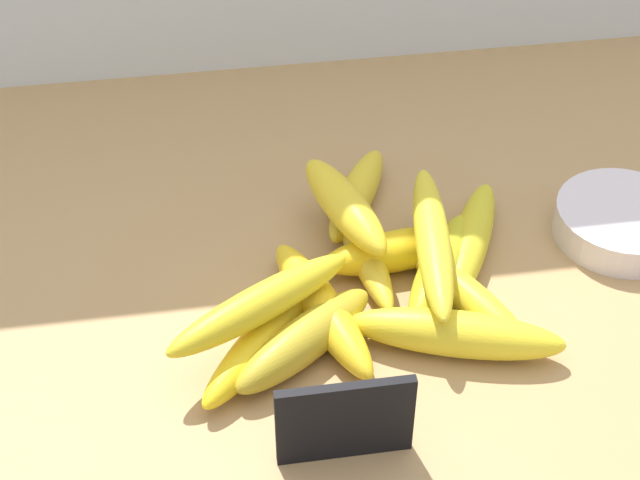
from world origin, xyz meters
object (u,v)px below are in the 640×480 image
object	(u,v)px
banana_4	(441,268)
banana_7	(469,298)
banana_8	(263,340)
banana_1	(399,249)
banana_6	(471,241)
banana_5	(322,308)
chalkboard_sign	(345,423)
fruit_bowl	(621,222)
banana_12	(260,304)
banana_2	(456,334)
banana_10	(345,206)
banana_11	(433,240)
banana_0	(359,238)
banana_3	(304,340)
banana_9	(357,195)

from	to	relation	value
banana_4	banana_7	distance (cm)	4.35
banana_4	banana_8	size ratio (longest dim) A/B	0.90
banana_1	banana_6	size ratio (longest dim) A/B	0.88
banana_5	banana_7	size ratio (longest dim) A/B	1.14
chalkboard_sign	banana_4	bearing A→B (deg)	55.61
fruit_bowl	banana_12	bearing A→B (deg)	-165.75
banana_5	banana_4	bearing A→B (deg)	16.24
banana_2	banana_5	world-z (taller)	banana_2
banana_10	banana_11	xyz separation A→B (cm)	(7.11, -6.52, 0.34)
fruit_bowl	banana_8	distance (cm)	38.70
banana_4	banana_10	bearing A→B (deg)	140.87
fruit_bowl	chalkboard_sign	bearing A→B (deg)	-145.14
banana_4	banana_6	xyz separation A→B (cm)	(3.83, 3.54, -0.15)
banana_0	banana_4	world-z (taller)	banana_4
banana_5	banana_2	bearing A→B (deg)	-24.36
chalkboard_sign	banana_3	distance (cm)	11.19
banana_3	banana_8	size ratio (longest dim) A/B	0.91
fruit_bowl	banana_11	size ratio (longest dim) A/B	0.64
banana_3	banana_2	bearing A→B (deg)	-5.93
banana_8	banana_11	world-z (taller)	banana_11
banana_10	banana_9	bearing A→B (deg)	67.72
banana_5	banana_12	bearing A→B (deg)	-162.45
banana_0	banana_4	size ratio (longest dim) A/B	1.31
chalkboard_sign	banana_5	bearing A→B (deg)	88.33
fruit_bowl	banana_10	bearing A→B (deg)	174.86
banana_6	banana_7	xyz separation A→B (cm)	(-2.19, -7.57, -0.11)
banana_8	banana_1	bearing A→B (deg)	33.68
banana_2	banana_9	distance (cm)	21.45
fruit_bowl	banana_6	world-z (taller)	banana_6
banana_1	banana_7	xyz separation A→B (cm)	(5.02, -7.15, -0.32)
banana_2	banana_8	xyz separation A→B (cm)	(-16.92, 2.15, -0.37)
banana_7	banana_8	bearing A→B (deg)	-173.00
banana_0	banana_9	xyz separation A→B (cm)	(0.97, 6.46, 0.13)
fruit_bowl	banana_0	bearing A→B (deg)	176.42
banana_1	banana_2	bearing A→B (deg)	-77.32
banana_1	banana_3	distance (cm)	14.84
banana_4	banana_12	bearing A→B (deg)	-163.33
banana_0	banana_3	xyz separation A→B (cm)	(-7.22, -12.98, 0.42)
banana_6	banana_8	distance (cm)	23.69
banana_10	fruit_bowl	bearing A→B (deg)	-5.14
fruit_bowl	banana_0	size ratio (longest dim) A/B	0.64
banana_8	banana_9	distance (cm)	22.09
banana_0	banana_12	bearing A→B (deg)	-134.20
banana_4	banana_11	distance (cm)	3.73
banana_6	fruit_bowl	bearing A→B (deg)	2.27
banana_3	banana_6	bearing A→B (deg)	30.89
banana_5	banana_11	size ratio (longest dim) A/B	0.89
banana_2	banana_11	size ratio (longest dim) A/B	0.92
chalkboard_sign	banana_1	xyz separation A→B (cm)	(8.99, 21.20, -1.84)
banana_1	banana_8	world-z (taller)	banana_1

